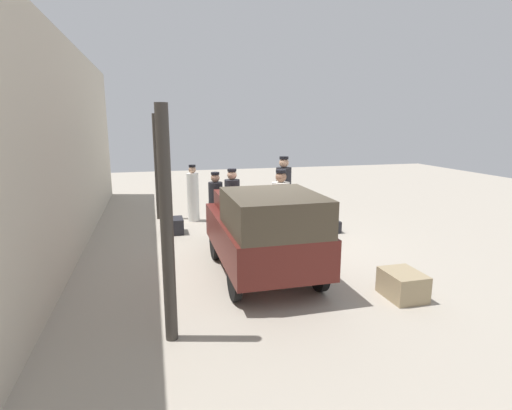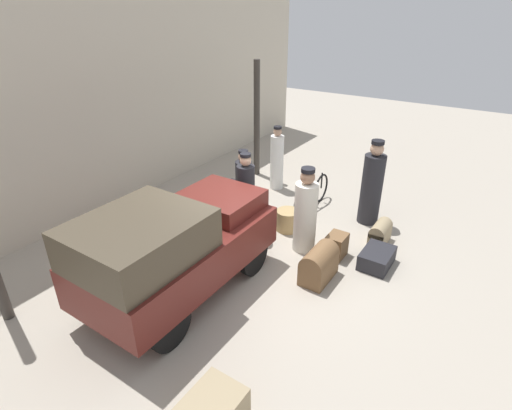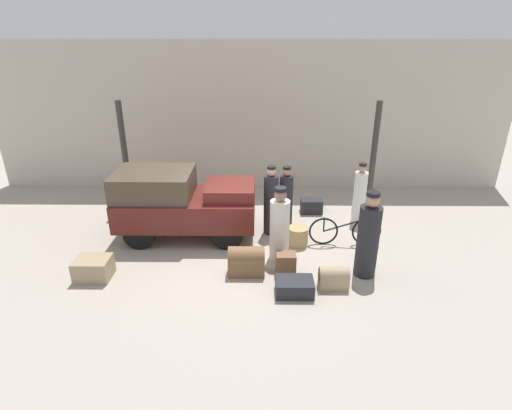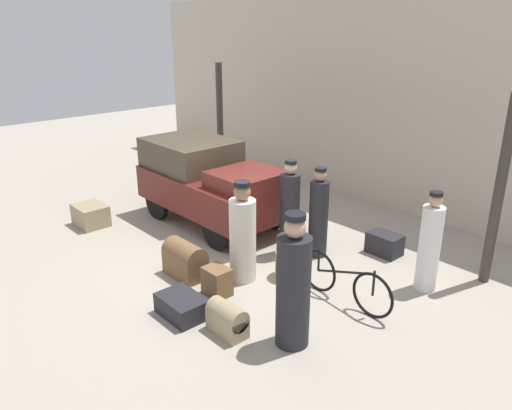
{
  "view_description": "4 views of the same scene",
  "coord_description": "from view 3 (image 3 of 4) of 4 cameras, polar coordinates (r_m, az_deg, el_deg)",
  "views": [
    {
      "loc": [
        -8.34,
        2.43,
        2.81
      ],
      "look_at": [
        0.2,
        0.2,
        0.95
      ],
      "focal_mm": 28.0,
      "sensor_mm": 36.0,
      "label": 1
    },
    {
      "loc": [
        -5.23,
        -3.39,
        4.24
      ],
      "look_at": [
        0.2,
        0.2,
        0.95
      ],
      "focal_mm": 28.0,
      "sensor_mm": 36.0,
      "label": 2
    },
    {
      "loc": [
        0.28,
        -8.31,
        4.56
      ],
      "look_at": [
        0.2,
        0.2,
        0.95
      ],
      "focal_mm": 28.0,
      "sensor_mm": 36.0,
      "label": 3
    },
    {
      "loc": [
        6.22,
        -5.26,
        3.99
      ],
      "look_at": [
        0.2,
        0.2,
        0.95
      ],
      "focal_mm": 35.0,
      "sensor_mm": 36.0,
      "label": 4
    }
  ],
  "objects": [
    {
      "name": "ground_plane",
      "position": [
        9.49,
        -1.23,
        -5.76
      ],
      "size": [
        30.0,
        30.0,
        0.0
      ],
      "primitive_type": "plane",
      "color": "#A89E8E"
    },
    {
      "name": "station_building_facade",
      "position": [
        12.61,
        -0.77,
        12.41
      ],
      "size": [
        16.0,
        0.15,
        4.5
      ],
      "color": "beige",
      "rests_on": "ground"
    },
    {
      "name": "canopy_pillar_left",
      "position": [
        11.64,
        -18.2,
        6.64
      ],
      "size": [
        0.16,
        0.16,
        3.02
      ],
      "color": "#38332D",
      "rests_on": "ground"
    },
    {
      "name": "canopy_pillar_right",
      "position": [
        11.47,
        16.42,
        6.62
      ],
      "size": [
        0.16,
        0.16,
        3.02
      ],
      "color": "#38332D",
      "rests_on": "ground"
    },
    {
      "name": "truck",
      "position": [
        9.75,
        -10.59,
        0.59
      ],
      "size": [
        3.27,
        1.61,
        1.65
      ],
      "color": "black",
      "rests_on": "ground"
    },
    {
      "name": "bicycle",
      "position": [
        9.59,
        12.6,
        -3.65
      ],
      "size": [
        1.69,
        0.04,
        0.73
      ],
      "color": "black",
      "rests_on": "ground"
    },
    {
      "name": "wicker_basket",
      "position": [
        9.48,
        5.98,
        -4.43
      ],
      "size": [
        0.48,
        0.48,
        0.44
      ],
      "color": "tan",
      "rests_on": "ground"
    },
    {
      "name": "porter_carrying_trunk",
      "position": [
        8.31,
        15.71,
        -4.63
      ],
      "size": [
        0.44,
        0.44,
        1.82
      ],
      "color": "#232328",
      "rests_on": "ground"
    },
    {
      "name": "porter_lifting_near_truck",
      "position": [
        10.09,
        4.3,
        0.72
      ],
      "size": [
        0.34,
        0.34,
        1.63
      ],
      "color": "#232328",
      "rests_on": "ground"
    },
    {
      "name": "conductor_in_dark_uniform",
      "position": [
        9.75,
        2.14,
        0.29
      ],
      "size": [
        0.35,
        0.35,
        1.74
      ],
      "color": "#232328",
      "rests_on": "ground"
    },
    {
      "name": "porter_with_bicycle",
      "position": [
        10.71,
        14.57,
        1.33
      ],
      "size": [
        0.33,
        0.33,
        1.61
      ],
      "color": "white",
      "rests_on": "ground"
    },
    {
      "name": "porter_standing_middle",
      "position": [
        8.65,
        3.39,
        -3.17
      ],
      "size": [
        0.43,
        0.43,
        1.67
      ],
      "color": "silver",
      "rests_on": "ground"
    },
    {
      "name": "suitcase_black_upright",
      "position": [
        7.8,
        5.53,
        -11.55
      ],
      "size": [
        0.72,
        0.5,
        0.3
      ],
      "color": "#232328",
      "rests_on": "ground"
    },
    {
      "name": "trunk_umber_medium",
      "position": [
        11.24,
        7.92,
        -0.13
      ],
      "size": [
        0.59,
        0.39,
        0.39
      ],
      "color": "#232328",
      "rests_on": "ground"
    },
    {
      "name": "trunk_barrel_dark",
      "position": [
        8.3,
        -1.37,
        -7.95
      ],
      "size": [
        0.75,
        0.43,
        0.6
      ],
      "color": "brown",
      "rests_on": "ground"
    },
    {
      "name": "trunk_large_brown",
      "position": [
        8.84,
        -22.22,
        -8.38
      ],
      "size": [
        0.7,
        0.56,
        0.43
      ],
      "color": "#9E8966",
      "rests_on": "ground"
    },
    {
      "name": "suitcase_tan_flat",
      "position": [
        8.37,
        4.29,
        -8.31
      ],
      "size": [
        0.41,
        0.33,
        0.45
      ],
      "color": "brown",
      "rests_on": "ground"
    },
    {
      "name": "suitcase_small_leather",
      "position": [
        8.03,
        11.04,
        -10.16
      ],
      "size": [
        0.57,
        0.31,
        0.45
      ],
      "color": "#9E8966",
      "rests_on": "ground"
    }
  ]
}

